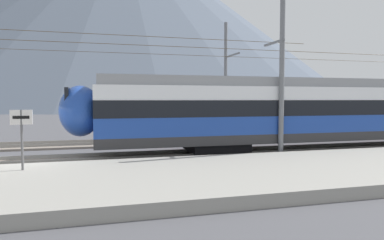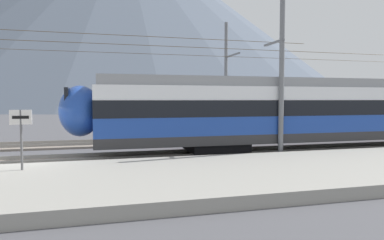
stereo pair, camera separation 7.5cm
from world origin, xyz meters
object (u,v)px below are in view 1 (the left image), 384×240
train_far_track (375,107)px  catenary_mast_far_side (226,78)px  train_near_platform (366,109)px  catenary_mast_mid (281,75)px  platform_sign (21,126)px

train_far_track → catenary_mast_far_side: (-11.20, 2.23, 2.12)m
train_far_track → catenary_mast_far_side: bearing=168.8°
train_far_track → catenary_mast_far_side: catenary_mast_far_side is taller
train_near_platform → catenary_mast_far_side: size_ratio=0.81×
train_near_platform → train_far_track: same height
catenary_mast_mid → catenary_mast_far_side: size_ratio=1.00×
platform_sign → train_far_track: bearing=21.6°
train_near_platform → catenary_mast_mid: catenary_mast_mid is taller
catenary_mast_far_side → platform_sign: 16.43m
train_near_platform → catenary_mast_mid: size_ratio=0.81×
catenary_mast_mid → catenary_mast_far_side: 9.49m
train_near_platform → catenary_mast_mid: 6.61m
train_near_platform → catenary_mast_far_side: bearing=123.7°
catenary_mast_mid → platform_sign: bearing=-170.3°
train_far_track → platform_sign: 24.62m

